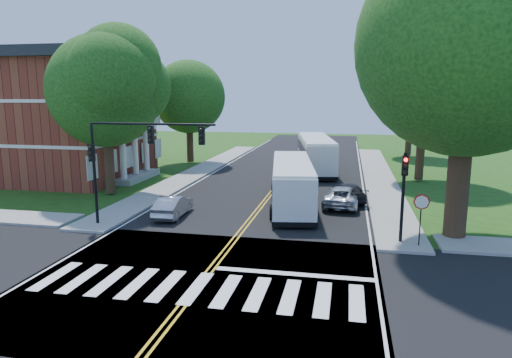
% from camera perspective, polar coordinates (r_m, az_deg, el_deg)
% --- Properties ---
extents(ground, '(140.00, 140.00, 0.00)m').
position_cam_1_polar(ground, '(18.48, -6.97, -12.78)').
color(ground, '#224511').
rests_on(ground, ground).
extents(road, '(14.00, 96.00, 0.01)m').
position_cam_1_polar(road, '(35.27, 2.23, -1.37)').
color(road, black).
rests_on(road, ground).
extents(cross_road, '(60.00, 12.00, 0.01)m').
position_cam_1_polar(cross_road, '(18.48, -6.97, -12.76)').
color(cross_road, black).
rests_on(cross_road, ground).
extents(center_line, '(0.36, 70.00, 0.01)m').
position_cam_1_polar(center_line, '(39.15, 3.17, -0.17)').
color(center_line, gold).
rests_on(center_line, road).
extents(edge_line_w, '(0.12, 70.00, 0.01)m').
position_cam_1_polar(edge_line_w, '(40.66, -6.36, 0.19)').
color(edge_line_w, silver).
rests_on(edge_line_w, road).
extents(edge_line_e, '(0.12, 70.00, 0.01)m').
position_cam_1_polar(edge_line_e, '(38.79, 13.16, -0.53)').
color(edge_line_e, silver).
rests_on(edge_line_e, road).
extents(crosswalk, '(12.60, 3.00, 0.01)m').
position_cam_1_polar(crosswalk, '(18.04, -7.48, -13.34)').
color(crosswalk, silver).
rests_on(crosswalk, road).
extents(stop_bar, '(6.60, 0.40, 0.01)m').
position_cam_1_polar(stop_bar, '(19.22, 4.76, -11.75)').
color(stop_bar, silver).
rests_on(stop_bar, road).
extents(sidewalk_nw, '(2.60, 40.00, 0.15)m').
position_cam_1_polar(sidewalk_nw, '(43.92, -7.04, 1.03)').
color(sidewalk_nw, gray).
rests_on(sidewalk_nw, ground).
extents(sidewalk_ne, '(2.60, 40.00, 0.15)m').
position_cam_1_polar(sidewalk_ne, '(41.80, 15.11, 0.25)').
color(sidewalk_ne, gray).
rests_on(sidewalk_ne, ground).
extents(tree_ne_big, '(10.80, 10.80, 14.91)m').
position_cam_1_polar(tree_ne_big, '(24.81, 25.13, 14.98)').
color(tree_ne_big, '#301F13').
rests_on(tree_ne_big, ground).
extents(tree_west_near, '(8.00, 8.00, 11.40)m').
position_cam_1_polar(tree_west_near, '(34.53, -18.35, 10.42)').
color(tree_west_near, '#301F13').
rests_on(tree_west_near, ground).
extents(tree_west_far, '(7.60, 7.60, 10.67)m').
position_cam_1_polar(tree_west_far, '(48.93, -8.40, 10.11)').
color(tree_west_far, '#301F13').
rests_on(tree_west_far, ground).
extents(tree_east_mid, '(8.40, 8.40, 11.93)m').
position_cam_1_polar(tree_east_mid, '(40.52, 20.33, 10.72)').
color(tree_east_mid, '#301F13').
rests_on(tree_east_mid, ground).
extents(tree_east_far, '(7.20, 7.20, 10.34)m').
position_cam_1_polar(tree_east_far, '(56.51, 18.82, 9.58)').
color(tree_east_far, '#301F13').
rests_on(tree_east_far, ground).
extents(brick_building, '(20.00, 13.00, 10.80)m').
position_cam_1_polar(brick_building, '(45.35, -26.03, 7.14)').
color(brick_building, maroon).
rests_on(brick_building, ground).
extents(signal_nw, '(7.15, 0.46, 5.66)m').
position_cam_1_polar(signal_nw, '(25.36, -15.25, 3.58)').
color(signal_nw, black).
rests_on(signal_nw, ground).
extents(signal_ne, '(0.30, 0.46, 4.40)m').
position_cam_1_polar(signal_ne, '(23.09, 17.98, -0.78)').
color(signal_ne, black).
rests_on(signal_ne, ground).
extents(stop_sign, '(0.76, 0.08, 2.53)m').
position_cam_1_polar(stop_sign, '(22.94, 19.96, -3.35)').
color(stop_sign, black).
rests_on(stop_sign, ground).
extents(bus_lead, '(4.17, 11.67, 2.96)m').
position_cam_1_polar(bus_lead, '(30.12, 4.52, -0.42)').
color(bus_lead, silver).
rests_on(bus_lead, road).
extents(bus_follow, '(4.70, 12.75, 3.23)m').
position_cam_1_polar(bus_follow, '(44.21, 7.45, 3.23)').
color(bus_follow, silver).
rests_on(bus_follow, road).
extents(hatchback, '(1.53, 3.98, 1.29)m').
position_cam_1_polar(hatchback, '(27.97, -10.34, -3.34)').
color(hatchback, '#A9ABB0').
rests_on(hatchback, road).
extents(suv, '(2.64, 4.94, 1.32)m').
position_cam_1_polar(suv, '(30.59, 10.79, -2.13)').
color(suv, silver).
rests_on(suv, road).
extents(dark_sedan, '(2.93, 4.61, 1.24)m').
position_cam_1_polar(dark_sedan, '(32.09, 11.38, -1.63)').
color(dark_sedan, black).
rests_on(dark_sedan, road).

